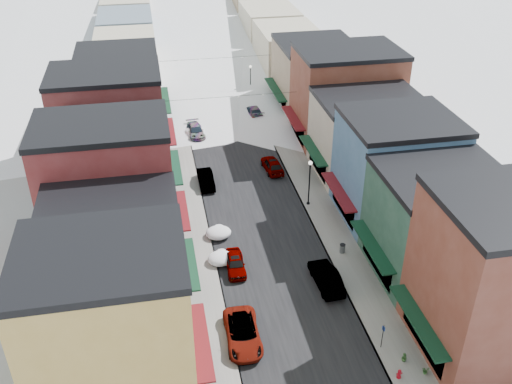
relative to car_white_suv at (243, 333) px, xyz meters
name	(u,v)px	position (x,y,z in m)	size (l,w,h in m)	color
road	(212,87)	(4.30, 53.39, -0.75)	(10.00, 160.00, 0.01)	black
sidewalk_left	(169,90)	(-2.30, 53.39, -0.68)	(3.20, 160.00, 0.15)	gray
sidewalk_right	(254,84)	(10.90, 53.39, -0.68)	(3.20, 160.00, 0.15)	gray
curb_left	(179,89)	(-0.75, 53.39, -0.68)	(0.10, 160.00, 0.15)	slate
curb_right	(244,85)	(9.35, 53.39, -0.68)	(0.10, 160.00, 0.15)	slate
bldg_l_yellow	(110,324)	(-8.89, -2.61, 5.00)	(11.30, 8.70, 11.50)	gold
bldg_l_cream	(115,256)	(-8.89, 5.89, 4.00)	(11.30, 8.20, 9.50)	#B8AC94
bldg_l_brick_near	(109,188)	(-9.39, 13.89, 5.50)	(12.30, 8.20, 12.50)	maroon
bldg_l_grayblue	(118,161)	(-8.89, 22.39, 3.75)	(11.30, 9.20, 9.00)	gray
bldg_l_brick_far	(109,117)	(-9.89, 31.39, 4.75)	(13.30, 9.20, 11.00)	maroon
bldg_l_tan	(120,90)	(-8.89, 41.39, 4.25)	(11.30, 11.20, 10.00)	#997F64
bldg_r_brick_near	(507,276)	(17.99, -3.61, 5.50)	(12.30, 9.20, 12.50)	brown
bldg_r_green	(437,223)	(17.49, 5.39, 4.00)	(11.30, 9.20, 9.50)	#224738
bldg_r_blue	(396,168)	(17.49, 14.39, 4.50)	(11.30, 9.20, 10.50)	#3C6288
bldg_r_cream	(367,135)	(17.99, 23.39, 3.75)	(12.30, 9.20, 9.00)	#B7AB93
bldg_r_brick_far	(346,95)	(18.49, 32.39, 5.00)	(13.30, 9.20, 11.50)	maroon
bldg_r_tan	(315,76)	(17.49, 42.39, 4.00)	(11.30, 11.20, 9.50)	#8F785E
distant_blocks	(196,24)	(4.30, 76.39, 3.24)	(34.00, 55.00, 8.00)	gray
overhead_cables	(222,76)	(4.30, 40.89, 5.44)	(16.40, 15.04, 0.04)	black
car_white_suv	(243,333)	(0.00, 0.00, 0.00)	(2.51, 5.43, 1.51)	silver
car_silver_sedan	(235,263)	(0.80, 8.43, -0.07)	(1.61, 4.01, 1.37)	#A0A3A8
car_dark_hatch	(206,179)	(0.00, 23.56, -0.03)	(1.54, 4.40, 1.45)	black
car_silver_wagon	(196,131)	(0.12, 36.37, -0.06)	(1.96, 4.81, 1.40)	#ABAEB4
car_green_sedan	(326,277)	(7.96, 4.96, 0.06)	(1.73, 4.96, 1.63)	black
car_gray_suv	(272,165)	(7.80, 25.41, 0.01)	(1.82, 4.51, 1.54)	gray
car_black_sedan	(253,111)	(8.53, 41.25, -0.02)	(2.06, 5.06, 1.47)	black
car_lane_silver	(214,103)	(3.70, 45.50, -0.08)	(1.60, 3.97, 1.35)	gray
car_lane_white	(208,52)	(5.57, 68.91, 0.07)	(2.74, 5.95, 1.65)	white
fire_hydrant	(399,374)	(9.99, -5.61, -0.27)	(0.42, 0.32, 0.72)	#A80816
parking_sign	(383,335)	(9.83, -2.71, 0.64)	(0.11, 0.28, 2.14)	black
trash_can	(342,248)	(10.68, 8.86, -0.16)	(0.51, 0.51, 0.87)	slate
streetlamp_near	(310,177)	(9.87, 17.49, 2.53)	(0.41, 0.41, 4.98)	black
streetlamp_far	(250,77)	(9.50, 48.39, 2.35)	(0.39, 0.39, 4.68)	black
planter_near	(425,371)	(11.94, -5.61, -0.34)	(0.48, 0.41, 0.53)	#35672E
planter_far	(404,357)	(10.95, -4.26, -0.28)	(0.37, 0.37, 0.65)	#335929
snow_pile_near	(221,258)	(-0.28, 9.69, -0.27)	(2.40, 2.68, 1.02)	white
snow_pile_mid	(218,232)	(0.02, 13.66, -0.27)	(2.42, 2.69, 1.02)	white
snow_pile_far	(195,131)	(0.02, 36.67, -0.24)	(2.57, 2.78, 1.09)	white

